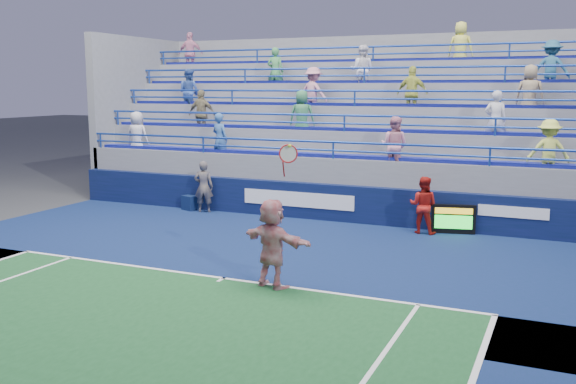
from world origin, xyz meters
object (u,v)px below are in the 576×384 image
at_px(judge_chair, 192,202).
at_px(line_judge, 204,187).
at_px(serve_speed_board, 453,219).
at_px(tennis_player, 272,243).
at_px(ball_girl, 423,205).

bearing_deg(judge_chair, line_judge, -18.84).
bearing_deg(serve_speed_board, tennis_player, -111.88).
xyz_separation_m(judge_chair, line_judge, (0.59, -0.20, 0.55)).
distance_m(serve_speed_board, judge_chair, 8.41).
height_order(serve_speed_board, ball_girl, ball_girl).
bearing_deg(tennis_player, serve_speed_board, 68.12).
relative_size(tennis_player, ball_girl, 1.84).
bearing_deg(ball_girl, judge_chair, -0.52).
distance_m(serve_speed_board, tennis_player, 6.77).
distance_m(judge_chair, line_judge, 0.83).
xyz_separation_m(serve_speed_board, judge_chair, (-8.40, 0.09, -0.13)).
bearing_deg(tennis_player, ball_girl, 73.81).
height_order(line_judge, ball_girl, line_judge).
height_order(serve_speed_board, line_judge, line_judge).
bearing_deg(judge_chair, tennis_player, -47.17).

